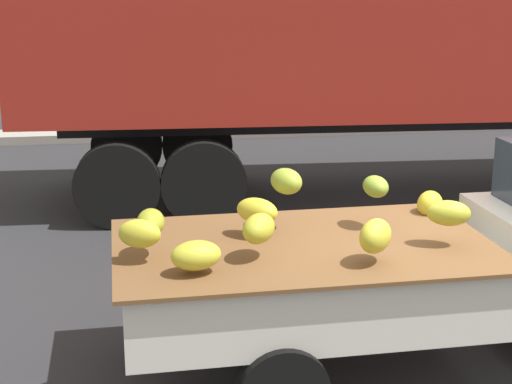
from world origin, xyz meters
name	(u,v)px	position (x,y,z in m)	size (l,w,h in m)	color
ground	(450,354)	(0.00, 0.00, 0.00)	(220.00, 220.00, 0.00)	#28282B
curb_strip	(261,130)	(0.00, 9.72, 0.08)	(80.00, 0.80, 0.16)	gray
semi_trailer	(453,15)	(1.90, 4.92, 2.54)	(12.11, 3.17, 3.95)	maroon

